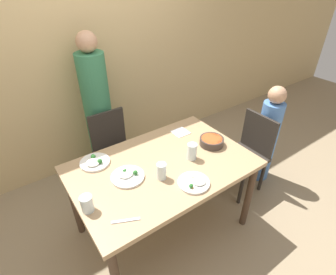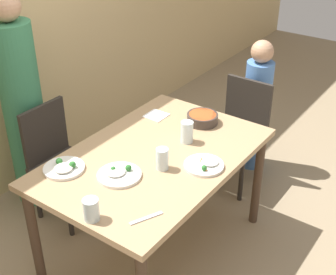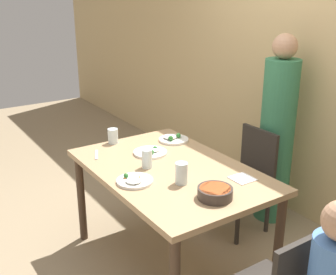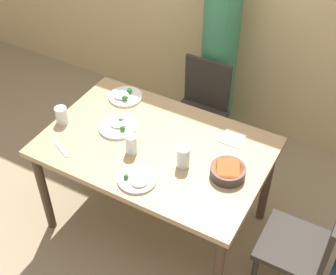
{
  "view_description": "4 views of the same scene",
  "coord_description": "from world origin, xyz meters",
  "px_view_note": "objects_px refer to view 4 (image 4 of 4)",
  "views": [
    {
      "loc": [
        -0.9,
        -1.34,
        2.09
      ],
      "look_at": [
        0.12,
        0.09,
        0.92
      ],
      "focal_mm": 28.0,
      "sensor_mm": 36.0,
      "label": 1
    },
    {
      "loc": [
        -1.88,
        -1.45,
        2.28
      ],
      "look_at": [
        0.13,
        -0.01,
        0.82
      ],
      "focal_mm": 50.0,
      "sensor_mm": 36.0,
      "label": 2
    },
    {
      "loc": [
        2.18,
        -1.47,
        1.93
      ],
      "look_at": [
        -0.05,
        0.02,
        0.97
      ],
      "focal_mm": 45.0,
      "sensor_mm": 36.0,
      "label": 3
    },
    {
      "loc": [
        1.12,
        -1.85,
        2.76
      ],
      "look_at": [
        0.14,
        -0.08,
        0.95
      ],
      "focal_mm": 50.0,
      "sensor_mm": 36.0,
      "label": 4
    }
  ],
  "objects_px": {
    "plate_rice_adult": "(118,126)",
    "bowl_curry": "(228,171)",
    "glass_water_tall": "(131,144)",
    "chair_child_spot": "(306,246)",
    "person_adult": "(219,60)",
    "chair_adult_spot": "(200,110)"
  },
  "relations": [
    {
      "from": "plate_rice_adult",
      "to": "glass_water_tall",
      "type": "relative_size",
      "value": 1.91
    },
    {
      "from": "chair_adult_spot",
      "to": "bowl_curry",
      "type": "distance_m",
      "value": 1.06
    },
    {
      "from": "chair_adult_spot",
      "to": "chair_child_spot",
      "type": "distance_m",
      "value": 1.4
    },
    {
      "from": "chair_adult_spot",
      "to": "person_adult",
      "type": "distance_m",
      "value": 0.43
    },
    {
      "from": "bowl_curry",
      "to": "plate_rice_adult",
      "type": "distance_m",
      "value": 0.8
    },
    {
      "from": "chair_child_spot",
      "to": "plate_rice_adult",
      "type": "relative_size",
      "value": 3.41
    },
    {
      "from": "person_adult",
      "to": "glass_water_tall",
      "type": "xyz_separation_m",
      "value": [
        -0.03,
        -1.25,
        0.08
      ]
    },
    {
      "from": "plate_rice_adult",
      "to": "glass_water_tall",
      "type": "xyz_separation_m",
      "value": [
        0.2,
        -0.15,
        0.05
      ]
    },
    {
      "from": "chair_adult_spot",
      "to": "bowl_curry",
      "type": "relative_size",
      "value": 4.08
    },
    {
      "from": "chair_adult_spot",
      "to": "person_adult",
      "type": "bearing_deg",
      "value": 90.0
    },
    {
      "from": "chair_adult_spot",
      "to": "plate_rice_adult",
      "type": "height_order",
      "value": "chair_adult_spot"
    },
    {
      "from": "chair_adult_spot",
      "to": "bowl_curry",
      "type": "bearing_deg",
      "value": -55.3
    },
    {
      "from": "chair_adult_spot",
      "to": "plate_rice_adult",
      "type": "relative_size",
      "value": 3.41
    },
    {
      "from": "chair_child_spot",
      "to": "glass_water_tall",
      "type": "distance_m",
      "value": 1.2
    },
    {
      "from": "plate_rice_adult",
      "to": "bowl_curry",
      "type": "bearing_deg",
      "value": -3.57
    },
    {
      "from": "bowl_curry",
      "to": "plate_rice_adult",
      "type": "height_order",
      "value": "bowl_curry"
    },
    {
      "from": "chair_child_spot",
      "to": "bowl_curry",
      "type": "height_order",
      "value": "chair_child_spot"
    },
    {
      "from": "person_adult",
      "to": "chair_child_spot",
      "type": "bearing_deg",
      "value": -46.18
    },
    {
      "from": "chair_adult_spot",
      "to": "plate_rice_adult",
      "type": "distance_m",
      "value": 0.87
    },
    {
      "from": "chair_child_spot",
      "to": "glass_water_tall",
      "type": "xyz_separation_m",
      "value": [
        -1.14,
        -0.09,
        0.37
      ]
    },
    {
      "from": "chair_adult_spot",
      "to": "chair_child_spot",
      "type": "relative_size",
      "value": 1.0
    },
    {
      "from": "chair_child_spot",
      "to": "person_adult",
      "type": "relative_size",
      "value": 0.53
    }
  ]
}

